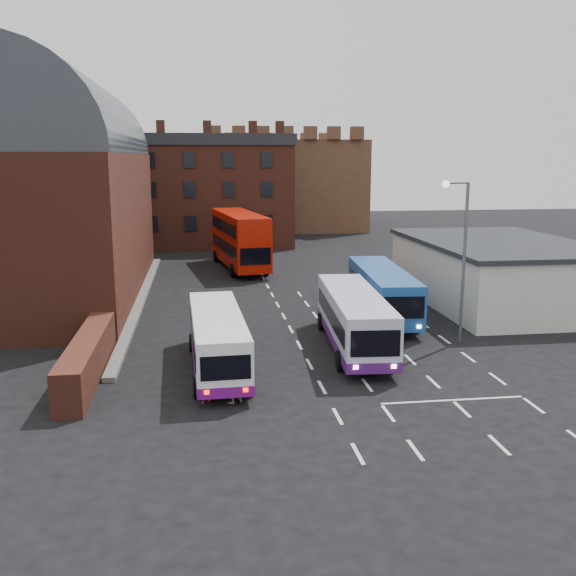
{
  "coord_description": "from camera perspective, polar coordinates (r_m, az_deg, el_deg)",
  "views": [
    {
      "loc": [
        -5.01,
        -26.59,
        9.72
      ],
      "look_at": [
        0.0,
        10.0,
        2.2
      ],
      "focal_mm": 40.0,
      "sensor_mm": 36.0,
      "label": 1
    }
  ],
  "objects": [
    {
      "name": "bus_blue",
      "position": [
        39.89,
        8.39,
        -0.11
      ],
      "size": [
        3.39,
        11.17,
        3.0
      ],
      "rotation": [
        0.0,
        0.0,
        3.07
      ],
      "color": "#1B4E92",
      "rests_on": "ground"
    },
    {
      "name": "brick_terrace",
      "position": [
        72.72,
        -8.65,
        8.05
      ],
      "size": [
        22.0,
        10.0,
        11.0
      ],
      "primitive_type": "cube",
      "color": "brown",
      "rests_on": "ground"
    },
    {
      "name": "forecourt_wall",
      "position": [
        30.37,
        -17.37,
        -5.92
      ],
      "size": [
        1.2,
        10.0,
        1.8
      ],
      "primitive_type": "cube",
      "color": "#602B1E",
      "rests_on": "ground"
    },
    {
      "name": "castle_keep",
      "position": [
        93.32,
        -1.03,
        9.22
      ],
      "size": [
        22.0,
        22.0,
        12.0
      ],
      "primitive_type": "cube",
      "color": "brown",
      "rests_on": "ground"
    },
    {
      "name": "pedestrian_red",
      "position": [
        26.25,
        -7.36,
        -8.38
      ],
      "size": [
        0.72,
        0.68,
        1.66
      ],
      "primitive_type": "imported",
      "rotation": [
        0.0,
        0.0,
        3.78
      ],
      "color": "maroon",
      "rests_on": "ground"
    },
    {
      "name": "bus_white_inbound",
      "position": [
        33.1,
        5.88,
        -2.5
      ],
      "size": [
        3.28,
        10.97,
        2.95
      ],
      "rotation": [
        0.0,
        0.0,
        3.08
      ],
      "color": "silver",
      "rests_on": "ground"
    },
    {
      "name": "cream_building",
      "position": [
        45.89,
        18.19,
        1.44
      ],
      "size": [
        10.4,
        16.4,
        4.25
      ],
      "color": "beige",
      "rests_on": "ground"
    },
    {
      "name": "ground",
      "position": [
        28.75,
        2.73,
        -8.26
      ],
      "size": [
        180.0,
        180.0,
        0.0
      ],
      "primitive_type": "plane",
      "color": "black"
    },
    {
      "name": "street_lamp",
      "position": [
        34.44,
        15.08,
        3.57
      ],
      "size": [
        1.67,
        0.77,
        8.61
      ],
      "rotation": [
        0.0,
        0.0,
        0.34
      ],
      "color": "#575B61",
      "rests_on": "ground"
    },
    {
      "name": "railway_station",
      "position": [
        48.78,
        -20.43,
        8.35
      ],
      "size": [
        12.0,
        28.0,
        16.0
      ],
      "color": "#602B1E",
      "rests_on": "ground"
    },
    {
      "name": "bus_white_outbound",
      "position": [
        29.96,
        -6.3,
        -4.31
      ],
      "size": [
        2.77,
        9.94,
        2.69
      ],
      "rotation": [
        0.0,
        0.0,
        0.04
      ],
      "color": "white",
      "rests_on": "ground"
    },
    {
      "name": "bus_red_double",
      "position": [
        56.91,
        -4.35,
        4.33
      ],
      "size": [
        4.58,
        12.73,
        4.98
      ],
      "rotation": [
        0.0,
        0.0,
        3.28
      ],
      "color": "#AB1202",
      "rests_on": "ground"
    },
    {
      "name": "pedestrian_beige",
      "position": [
        26.13,
        -4.98,
        -8.35
      ],
      "size": [
        1.04,
        0.97,
        1.72
      ],
      "primitive_type": "imported",
      "rotation": [
        0.0,
        0.0,
        3.62
      ],
      "color": "tan",
      "rests_on": "ground"
    }
  ]
}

